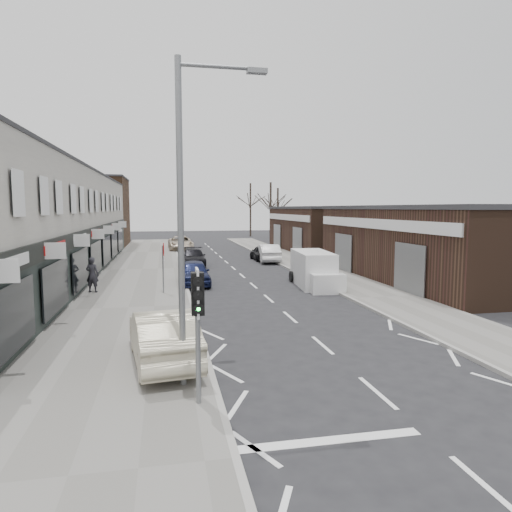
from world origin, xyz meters
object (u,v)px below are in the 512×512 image
white_van (314,270)px  pedestrian (92,275)px  sedan_on_pavement (163,336)px  traffic_light (198,304)px  parked_car_left_c (181,243)px  warning_sign (164,253)px  parked_car_right_a (268,253)px  street_lamp (188,205)px  parked_car_left_b (193,257)px  parked_car_right_b (262,253)px  parked_car_left_a (194,273)px

white_van → pedestrian: size_ratio=2.86×
sedan_on_pavement → pedestrian: pedestrian is taller
traffic_light → parked_car_left_c: size_ratio=0.56×
warning_sign → parked_car_right_a: bearing=57.0°
traffic_light → street_lamp: street_lamp is taller
white_van → parked_car_left_c: size_ratio=0.98×
sedan_on_pavement → parked_car_left_b: (2.29, 22.80, -0.21)m
pedestrian → parked_car_right_a: pedestrian is taller
parked_car_left_b → parked_car_right_b: bearing=27.7°
parked_car_left_a → parked_car_right_a: size_ratio=0.93×
white_van → parked_car_left_c: (-6.80, 24.58, -0.20)m
parked_car_left_a → parked_car_left_b: bearing=86.3°
parked_car_left_a → parked_car_right_b: size_ratio=1.08×
street_lamp → white_van: (7.93, 13.85, -3.66)m
warning_sign → parked_car_right_a: warning_sign is taller
sedan_on_pavement → street_lamp: bearing=102.8°
street_lamp → parked_car_left_c: (1.13, 38.43, -3.86)m
pedestrian → parked_car_left_b: bearing=-101.8°
parked_car_left_a → parked_car_right_b: 13.53m
parked_car_left_a → parked_car_left_c: size_ratio=0.77×
sedan_on_pavement → parked_car_right_a: size_ratio=1.02×
sedan_on_pavement → white_van: bearing=-133.1°
parked_car_left_a → warning_sign: bearing=-121.2°
warning_sign → parked_car_left_b: 12.13m
traffic_light → parked_car_right_b: size_ratio=0.79×
pedestrian → parked_car_left_a: bearing=-142.7°
parked_car_right_b → sedan_on_pavement: bearing=70.3°
white_van → parked_car_right_a: bearing=94.8°
white_van → parked_car_left_c: 25.50m
parked_car_left_b → parked_car_left_c: 13.81m
street_lamp → sedan_on_pavement: bearing=110.3°
white_van → parked_car_left_c: bearing=110.7°
warning_sign → white_van: (8.56, 1.05, -1.24)m
parked_car_left_b → parked_car_right_a: bearing=15.7°
warning_sign → parked_car_left_a: warning_sign is taller
parked_car_left_a → parked_car_right_a: 12.46m
parked_car_left_b → parked_car_right_a: parked_car_right_a is taller
street_lamp → sedan_on_pavement: street_lamp is taller
sedan_on_pavement → pedestrian: size_ratio=2.49×
pedestrian → parked_car_left_c: bearing=-85.6°
pedestrian → parked_car_right_a: bearing=-118.0°
sedan_on_pavement → pedestrian: (-3.67, 11.91, 0.17)m
sedan_on_pavement → parked_car_left_a: (1.80, 13.94, -0.16)m
warning_sign → parked_car_left_c: (1.76, 25.63, -1.44)m
pedestrian → parked_car_right_b: bearing=-114.4°
pedestrian → parked_car_left_a: pedestrian is taller
traffic_light → warning_sign: size_ratio=1.15×
street_lamp → parked_car_right_a: street_lamp is taller
street_lamp → parked_car_right_b: size_ratio=2.04×
street_lamp → parked_car_right_b: street_lamp is taller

